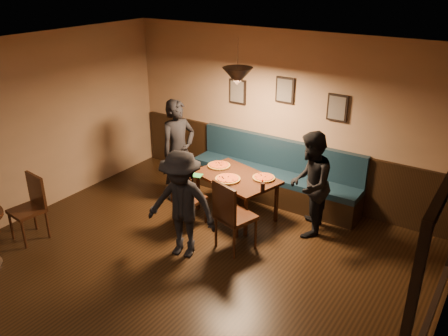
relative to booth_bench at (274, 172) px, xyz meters
The scene contains 27 objects.
floor 3.24m from the booth_bench, 90.00° to the right, with size 7.00×7.00×0.00m, color black.
ceiling 3.94m from the booth_bench, 90.00° to the right, with size 7.00×7.00×0.00m, color silver.
wall_back 0.95m from the booth_bench, 90.00° to the left, with size 6.00×6.00×0.00m, color #8C704F.
wall_right 4.48m from the booth_bench, 46.85° to the right, with size 7.00×7.00×0.00m, color #8C704F.
wainscot 0.27m from the booth_bench, 90.00° to the left, with size 5.88×0.06×1.00m, color black.
booth_bench is the anchor object (origin of this frame).
window_frame 4.13m from the booth_bench, 42.37° to the right, with size 0.06×2.56×1.86m, color black.
window_glass 4.11m from the booth_bench, 42.66° to the right, with size 2.40×2.40×0.00m, color black.
picture_left 1.52m from the booth_bench, 163.30° to the left, with size 0.32×0.04×0.42m, color black.
picture_center 1.38m from the booth_bench, 90.00° to the left, with size 0.32×0.04×0.42m, color black.
picture_right 1.52m from the booth_bench, 16.70° to the left, with size 0.32×0.04×0.42m, color black.
pendant_lamp 1.95m from the booth_bench, 105.05° to the right, with size 0.44×0.44×0.25m, color black.
dining_table 0.87m from the booth_bench, 105.05° to the right, with size 1.28×0.82×0.68m, color black.
chair_near_left 1.61m from the booth_bench, 114.43° to the right, with size 0.40×0.40×0.91m, color black, non-canonical shape.
chair_near_right 1.66m from the booth_bench, 80.43° to the right, with size 0.46×0.46×1.05m, color black, non-canonical shape.
diner_left 1.64m from the booth_bench, 147.57° to the right, with size 0.64×0.42×1.74m, color black.
diner_right 1.20m from the booth_bench, 35.94° to the right, with size 0.77×0.60×1.58m, color black.
diner_front 2.20m from the booth_bench, 96.55° to the right, with size 0.99×0.57×1.53m, color black.
pizza_a 0.96m from the booth_bench, 134.19° to the right, with size 0.37×0.37×0.04m, color gold.
pizza_b 1.08m from the booth_bench, 103.68° to the right, with size 0.39×0.39×0.04m, color orange.
pizza_c 0.74m from the booth_bench, 75.19° to the right, with size 0.35×0.35×0.04m, color #C07F24.
soda_glass 1.17m from the booth_bench, 70.49° to the right, with size 0.07×0.07×0.14m, color black.
tabasco_bottle 1.00m from the booth_bench, 72.47° to the right, with size 0.03×0.03×0.12m, color #9E1C05.
napkin_a 0.99m from the booth_bench, 140.99° to the right, with size 0.15×0.15×0.01m, color #217E36.
napkin_b 1.39m from the booth_bench, 122.91° to the right, with size 0.16×0.16×0.01m, color #1F7633.
cutlery_set 1.26m from the booth_bench, 101.68° to the right, with size 0.02×0.19×0.00m, color white.
cafe_chair_far 3.90m from the booth_bench, 127.35° to the right, with size 0.43×0.43×0.97m, color black, non-canonical shape.
Camera 1 is at (3.25, -3.22, 3.71)m, focal length 37.23 mm.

